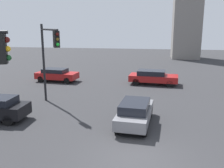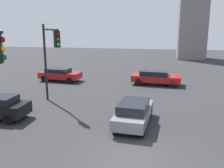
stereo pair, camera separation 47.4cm
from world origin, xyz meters
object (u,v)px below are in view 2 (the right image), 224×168
at_px(car_4, 60,74).
at_px(car_1, 134,112).
at_px(car_0, 156,77).
at_px(traffic_light_2, 50,49).

bearing_deg(car_4, car_1, -44.78).
bearing_deg(car_0, car_1, -90.46).
xyz_separation_m(traffic_light_2, car_4, (-2.43, 7.25, -3.11)).
distance_m(car_1, car_4, 12.91).
xyz_separation_m(car_0, car_4, (-9.23, -0.18, -0.03)).
height_order(car_1, car_4, car_1).
bearing_deg(traffic_light_2, car_4, 157.03).
relative_size(car_0, car_4, 1.10).
distance_m(car_0, car_4, 9.23).
bearing_deg(car_1, car_4, 44.60).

